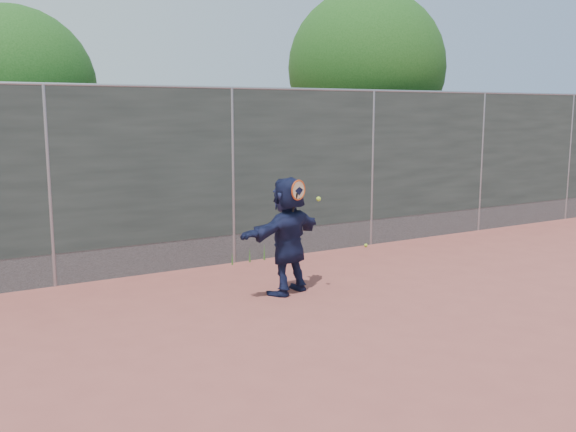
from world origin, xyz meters
TOP-DOWN VIEW (x-y plane):
  - ground at (0.00, 0.00)m, footprint 80.00×80.00m
  - player at (-0.14, 1.41)m, footprint 1.65×0.99m
  - ball_ground at (2.77, 3.35)m, footprint 0.07×0.07m
  - fence at (-0.00, 3.50)m, footprint 20.00×0.06m
  - swing_action at (-0.06, 1.21)m, footprint 0.50×0.14m
  - tree_right at (4.68, 5.75)m, footprint 3.78×3.60m
  - tree_left at (-2.85, 6.55)m, footprint 3.15×3.00m
  - weed_clump at (0.29, 3.38)m, footprint 0.68×0.07m

SIDE VIEW (x-z plane):
  - ground at x=0.00m, z-range 0.00..0.00m
  - ball_ground at x=2.77m, z-range 0.00..0.07m
  - weed_clump at x=0.29m, z-range -0.02..0.28m
  - player at x=-0.14m, z-range 0.00..1.70m
  - swing_action at x=-0.06m, z-range 1.23..1.75m
  - fence at x=0.00m, z-range 0.07..3.09m
  - tree_left at x=-2.85m, z-range 0.68..5.20m
  - tree_right at x=4.68m, z-range 0.80..6.19m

